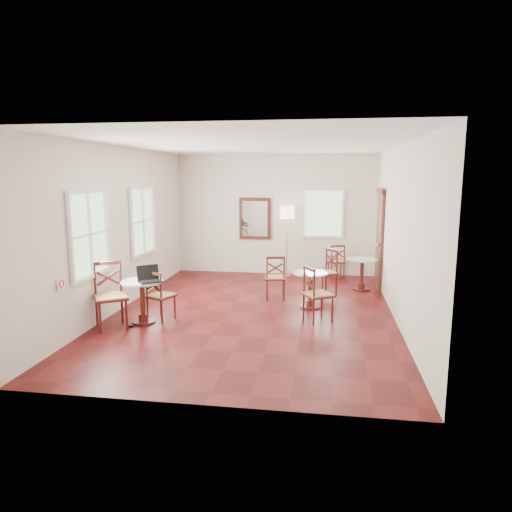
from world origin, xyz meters
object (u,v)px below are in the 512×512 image
Objects in this scene: chair_near_b at (110,296)px; mouse at (144,280)px; chair_back_a at (337,261)px; chair_mid_a at (275,277)px; chair_mid_b at (317,294)px; navy_mug at (141,278)px; cafe_table_near at (142,297)px; chair_back_b at (325,272)px; floor_lamp at (287,217)px; chair_near_a at (160,296)px; water_glass at (144,275)px; cafe_table_back at (362,271)px; cafe_table_mid at (310,286)px; laptop at (149,278)px; power_adapter at (131,326)px.

mouse is at bearing -2.63° from chair_near_b.
chair_mid_a is at bearing 48.43° from chair_back_a.
navy_mug is at bearing 70.26° from chair_mid_b.
chair_back_b is (3.05, 2.40, 0.02)m from cafe_table_near.
chair_mid_a is 2.38m from floor_lamp.
floor_lamp is at bearing -17.17° from chair_mid_b.
water_glass is (-0.27, 0.02, 0.34)m from chair_near_a.
chair_mid_b is at bearing 10.68° from cafe_table_near.
mouse is 0.28m from water_glass.
navy_mug is 0.22m from water_glass.
cafe_table_near is at bearing -142.96° from cafe_table_back.
navy_mug is at bearing 4.79° from chair_near_b.
chair_mid_b reaches higher than cafe_table_near.
chair_mid_a is at bearing 143.01° from cafe_table_mid.
cafe_table_back is at bearing -120.57° from chair_near_a.
laptop is 0.32m from water_glass.
chair_mid_b is at bearing -25.61° from laptop.
chair_near_b is 12.03× the size of power_adapter.
floor_lamp is (-0.96, 1.61, 1.00)m from chair_back_b.
chair_back_b is 3.81m from laptop.
water_glass is at bearing 21.59° from chair_near_b.
navy_mug is at bearing -80.66° from water_glass.
cafe_table_back is 0.64× the size of chair_near_b.
laptop reaches higher than chair_back_b.
chair_near_a is 0.71m from power_adapter.
chair_back_a is 5.13m from water_glass.
chair_back_b reaches higher than cafe_table_near.
chair_near_a is 0.44m from water_glass.
chair_mid_a is 0.94× the size of chair_mid_b.
power_adapter is at bearing -113.44° from mouse.
cafe_table_mid is at bearing -51.71° from chair_back_b.
cafe_table_near is 0.68× the size of chair_near_b.
cafe_table_back is 1.30m from chair_back_a.
water_glass is (-0.09, 0.26, 0.03)m from mouse.
chair_near_a is at bearing 33.32° from laptop.
floor_lamp reaches higher than power_adapter.
chair_near_b is 1.14× the size of chair_mid_b.
cafe_table_mid is at bearing 67.03° from chair_back_a.
chair_mid_a is at bearing 2.52° from chair_mid_b.
chair_mid_a is (2.46, 2.20, -0.09)m from chair_near_b.
cafe_table_near is 8.02× the size of mouse.
chair_back_b is 3.88m from mouse.
floor_lamp reaches higher than mouse.
laptop is at bearing 71.60° from chair_mid_b.
navy_mug is (-0.24, -0.20, 0.34)m from chair_near_a.
floor_lamp is at bearing 62.43° from cafe_table_near.
chair_back_a is at bearing 133.87° from chair_back_b.
chair_near_a reaches higher than cafe_table_mid.
floor_lamp is (-0.68, 2.68, 1.05)m from cafe_table_mid.
laptop reaches higher than power_adapter.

